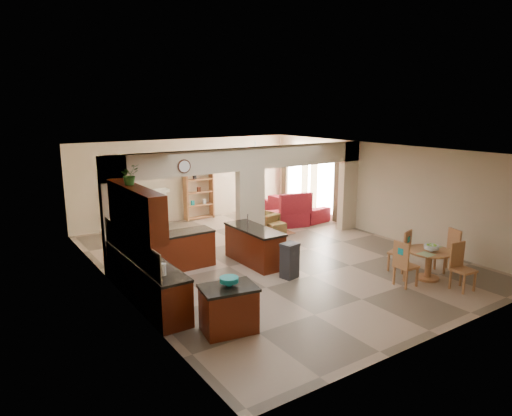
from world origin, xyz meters
TOP-DOWN VIEW (x-y plane):
  - floor at (0.00, 0.00)m, footprint 10.00×10.00m
  - ceiling at (0.00, 0.00)m, footprint 10.00×10.00m
  - wall_back at (0.00, 5.00)m, footprint 8.00×0.00m
  - wall_front at (0.00, -5.00)m, footprint 8.00×0.00m
  - wall_left at (-4.00, 0.00)m, footprint 0.00×10.00m
  - wall_right at (4.00, 0.00)m, footprint 0.00×10.00m
  - partition_left_pier at (-3.70, 1.00)m, footprint 0.60×0.25m
  - partition_center_pier at (0.00, 1.00)m, footprint 0.80×0.25m
  - partition_right_pier at (3.70, 1.00)m, footprint 0.60×0.25m
  - partition_header at (0.00, 1.00)m, footprint 8.00×0.25m
  - kitchen_counter at (-3.26, -0.25)m, footprint 2.52×3.29m
  - upper_cabinets at (-3.82, -0.80)m, footprint 0.35×2.40m
  - peninsula at (-0.60, -0.11)m, footprint 0.70×1.85m
  - wall_clock at (-2.00, 0.85)m, footprint 0.34×0.03m
  - rug at (1.20, 2.10)m, footprint 1.60×1.30m
  - fireplace at (-1.60, 4.83)m, footprint 1.60×0.35m
  - shelving_unit at (0.35, 4.82)m, footprint 1.00×0.32m
  - window_a at (3.97, 2.30)m, footprint 0.02×0.90m
  - window_b at (3.97, 4.00)m, footprint 0.02×0.90m
  - glazed_door at (3.97, 3.15)m, footprint 0.02×0.70m
  - drape_a_left at (3.93, 1.70)m, footprint 0.10×0.28m
  - drape_a_right at (3.93, 2.90)m, footprint 0.10×0.28m
  - drape_b_left at (3.93, 3.40)m, footprint 0.10×0.28m
  - drape_b_right at (3.93, 4.60)m, footprint 0.10×0.28m
  - ceiling_fan at (1.50, 3.00)m, footprint 1.00×1.00m
  - kitchen_island at (-2.95, -2.84)m, footprint 1.06×0.84m
  - teal_bowl at (-2.92, -2.81)m, footprint 0.33×0.33m
  - trash_can at (-0.49, -1.41)m, footprint 0.41×0.37m
  - dining_table at (2.09, -3.24)m, footprint 1.01×1.01m
  - fruit_bowl at (2.04, -3.31)m, footprint 0.32×0.32m
  - sofa at (3.30, 3.14)m, footprint 2.57×1.22m
  - chaise at (2.41, 2.38)m, footprint 1.30×1.14m
  - armchair at (1.25, 2.08)m, footprint 0.80×0.82m
  - ottoman at (1.37, 1.70)m, footprint 0.56×0.56m
  - plant at (-3.82, -0.57)m, footprint 0.44×0.42m
  - chair_north at (1.99, -2.58)m, footprint 0.53×0.53m
  - chair_east at (2.98, -3.16)m, footprint 0.52×0.52m
  - chair_south at (2.16, -3.96)m, footprint 0.46×0.46m
  - chair_west at (1.26, -3.20)m, footprint 0.44×0.44m

SIDE VIEW (x-z plane):
  - floor at x=0.00m, z-range 0.00..0.00m
  - rug at x=1.20m, z-range 0.00..0.01m
  - ottoman at x=1.37m, z-range 0.00..0.38m
  - chaise at x=2.41m, z-range 0.00..0.45m
  - armchair at x=1.25m, z-range 0.00..0.63m
  - sofa at x=3.30m, z-range 0.00..0.72m
  - trash_can at x=-0.49m, z-range 0.00..0.76m
  - kitchen_island at x=-2.95m, z-range 0.00..0.84m
  - peninsula at x=-0.60m, z-range 0.00..0.91m
  - kitchen_counter at x=-3.26m, z-range -0.27..1.20m
  - dining_table at x=2.09m, z-range 0.12..0.81m
  - chair_north at x=1.99m, z-range 0.04..1.07m
  - chair_east at x=2.98m, z-range 0.04..1.07m
  - chair_south at x=2.16m, z-range 0.04..1.07m
  - chair_west at x=1.26m, z-range 0.04..1.07m
  - fireplace at x=-1.60m, z-range 0.01..1.21m
  - fruit_bowl at x=2.04m, z-range 0.69..0.86m
  - shelving_unit at x=0.35m, z-range 0.00..1.80m
  - teal_bowl at x=-2.92m, z-range 0.83..0.99m
  - glazed_door at x=3.97m, z-range 0.00..2.10m
  - partition_center_pier at x=0.00m, z-range 0.00..2.20m
  - drape_a_left at x=3.93m, z-range 0.05..2.35m
  - drape_a_right at x=3.93m, z-range 0.05..2.35m
  - drape_b_left at x=3.93m, z-range 0.05..2.35m
  - drape_b_right at x=3.93m, z-range 0.05..2.35m
  - window_a at x=3.97m, z-range 0.25..2.15m
  - window_b at x=3.97m, z-range 0.25..2.15m
  - partition_left_pier at x=-3.70m, z-range 0.00..2.80m
  - partition_right_pier at x=3.70m, z-range 0.00..2.80m
  - wall_back at x=0.00m, z-range -2.60..5.40m
  - wall_front at x=0.00m, z-range -2.60..5.40m
  - wall_left at x=-4.00m, z-range -3.60..6.40m
  - wall_right at x=4.00m, z-range -3.60..6.40m
  - upper_cabinets at x=-3.82m, z-range 1.47..2.37m
  - wall_clock at x=-2.00m, z-range 2.28..2.62m
  - partition_header at x=0.00m, z-range 2.20..2.80m
  - ceiling_fan at x=1.50m, z-range 2.51..2.61m
  - plant at x=-3.82m, z-range 2.37..2.77m
  - ceiling at x=0.00m, z-range 2.80..2.80m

